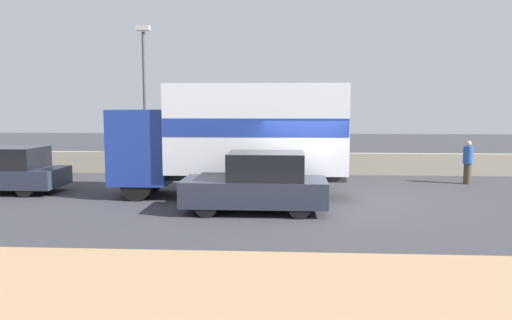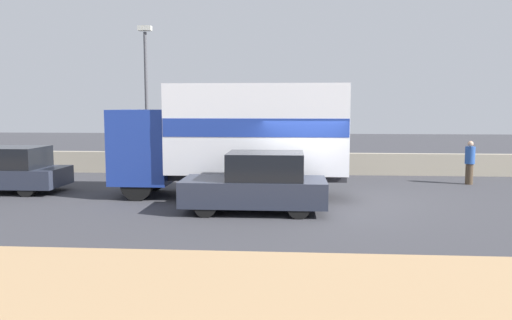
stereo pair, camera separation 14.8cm
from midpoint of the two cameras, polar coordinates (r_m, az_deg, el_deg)
ground_plane at (r=14.27m, az=5.34°, el=-5.71°), size 80.00×80.00×0.00m
dirt_shoulder_foreground at (r=7.46m, az=7.08°, el=-16.82°), size 60.00×5.65×0.04m
stone_wall_backdrop at (r=21.66m, az=4.74°, el=-0.40°), size 60.00×0.35×0.93m
street_lamp at (r=21.78m, az=-12.82°, el=7.97°), size 0.56×0.28×6.27m
box_truck at (r=16.08m, az=-2.34°, el=2.99°), size 7.43×2.50×3.61m
car_hatchback at (r=13.80m, az=-0.06°, el=-2.71°), size 3.97×1.76×1.67m
car_sedan_second at (r=19.06m, az=-27.23°, el=-1.08°), size 4.32×1.86×1.56m
pedestrian at (r=20.41m, az=22.86°, el=-0.17°), size 0.36×0.36×1.64m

